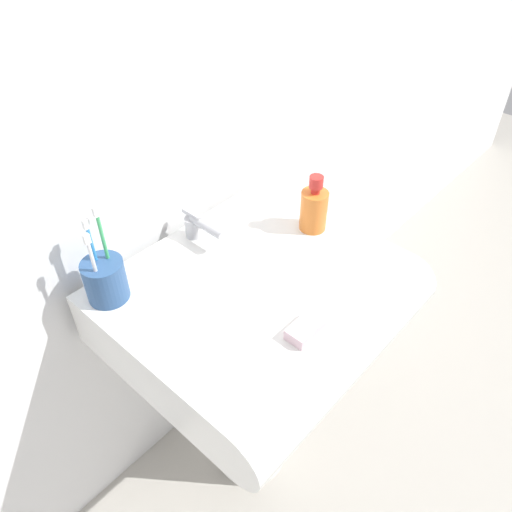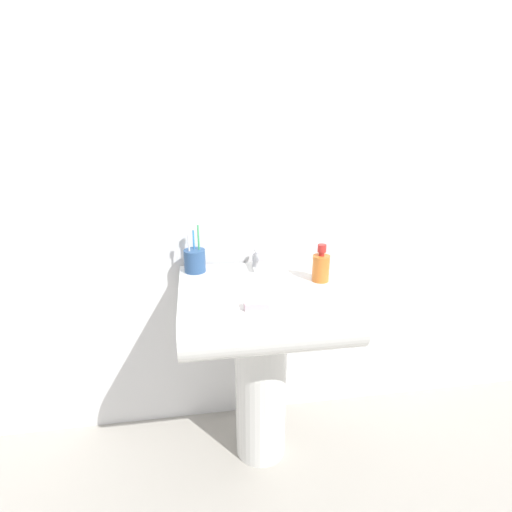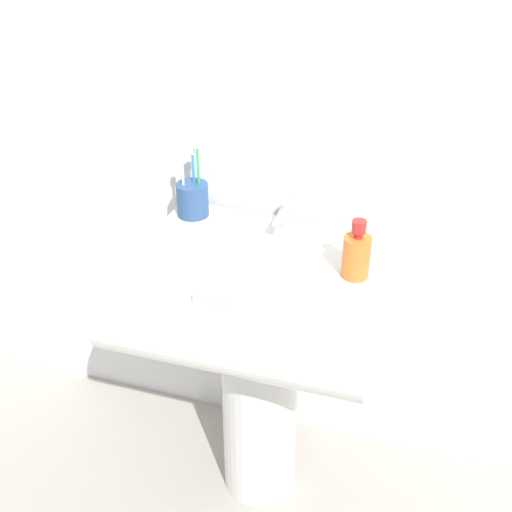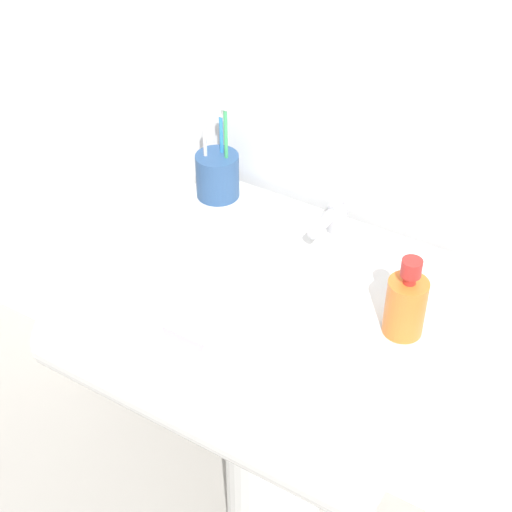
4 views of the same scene
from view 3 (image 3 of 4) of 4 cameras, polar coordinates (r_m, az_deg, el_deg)
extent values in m
plane|color=#ADA89E|center=(2.04, 0.31, -19.15)|extent=(6.00, 6.00, 0.00)
cube|color=white|center=(1.60, 3.46, 17.92)|extent=(5.00, 0.05, 2.40)
cylinder|color=white|center=(1.80, 0.34, -12.74)|extent=(0.21, 0.21, 0.64)
cube|color=white|center=(1.56, 0.38, -2.51)|extent=(0.60, 0.46, 0.14)
cylinder|color=white|center=(1.38, -2.42, -7.67)|extent=(0.60, 0.14, 0.14)
cylinder|color=#B7B7BC|center=(1.66, 2.69, 3.58)|extent=(0.04, 0.04, 0.05)
cylinder|color=#B7B7BC|center=(1.61, 2.27, 3.60)|extent=(0.02, 0.10, 0.02)
cube|color=#B7B7BC|center=(1.64, 2.72, 4.73)|extent=(0.01, 0.06, 0.01)
cylinder|color=#2D5184|center=(1.71, -5.66, 5.01)|extent=(0.08, 0.08, 0.09)
cylinder|color=white|center=(1.69, -6.47, 6.20)|extent=(0.01, 0.01, 0.14)
cube|color=white|center=(1.65, -6.63, 8.72)|extent=(0.01, 0.01, 0.02)
cylinder|color=#3FB266|center=(1.68, -5.11, 6.77)|extent=(0.01, 0.01, 0.18)
cube|color=white|center=(1.64, -5.27, 9.85)|extent=(0.01, 0.01, 0.02)
cylinder|color=#338CD8|center=(1.70, -5.53, 6.65)|extent=(0.01, 0.01, 0.15)
cube|color=white|center=(1.67, -5.68, 9.29)|extent=(0.01, 0.01, 0.02)
cylinder|color=orange|center=(1.45, 8.90, -0.09)|extent=(0.06, 0.06, 0.10)
cylinder|color=red|center=(1.42, 9.08, 1.85)|extent=(0.02, 0.02, 0.01)
cylinder|color=red|center=(1.41, 9.15, 2.60)|extent=(0.03, 0.03, 0.03)
cube|color=silver|center=(1.38, -3.84, -3.64)|extent=(0.08, 0.04, 0.02)
camera|label=1|loc=(1.17, -39.43, 21.47)|focal=35.00mm
camera|label=2|loc=(0.64, -72.56, -12.61)|focal=28.00mm
camera|label=4|loc=(0.37, 46.19, 32.45)|focal=55.00mm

